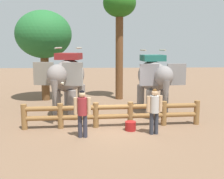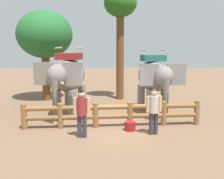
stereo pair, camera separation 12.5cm
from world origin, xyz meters
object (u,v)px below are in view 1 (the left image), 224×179
(feed_bucket, at_px, (130,126))
(tourist_man_in_blue, at_px, (154,108))
(tourist_woman_in_black, at_px, (82,110))
(tree_far_left, at_px, (44,35))
(elephant_center, at_px, (154,78))
(tree_back_center, at_px, (119,11))
(elephant_near_left, at_px, (68,77))
(log_fence, at_px, (113,113))

(feed_bucket, bearing_deg, tourist_man_in_blue, -30.64)
(tourist_woman_in_black, height_order, tree_far_left, tree_far_left)
(elephant_center, bearing_deg, tree_back_center, 110.99)
(elephant_center, height_order, tourist_woman_in_black, elephant_center)
(tourist_man_in_blue, bearing_deg, tree_back_center, 97.06)
(tourist_woman_in_black, xyz_separation_m, tree_far_left, (-2.76, 7.29, 2.95))
(elephant_near_left, bearing_deg, tree_far_left, 115.60)
(elephant_center, height_order, tree_back_center, tree_back_center)
(tree_back_center, bearing_deg, tourist_woman_in_black, -103.97)
(elephant_near_left, bearing_deg, tourist_woman_in_black, -75.08)
(elephant_center, distance_m, tourist_woman_in_black, 4.96)
(tourist_man_in_blue, bearing_deg, tourist_woman_in_black, -174.26)
(elephant_center, bearing_deg, tourist_man_in_blue, -99.92)
(log_fence, relative_size, elephant_center, 1.99)
(log_fence, distance_m, tree_far_left, 7.92)
(elephant_center, xyz_separation_m, feed_bucket, (-1.44, -2.82, -1.62))
(elephant_center, relative_size, tree_far_left, 0.69)
(log_fence, relative_size, tourist_man_in_blue, 4.21)
(tourist_man_in_blue, bearing_deg, elephant_near_left, 139.05)
(log_fence, bearing_deg, tourist_woman_in_black, -132.13)
(tree_far_left, height_order, tree_back_center, tree_back_center)
(tree_far_left, bearing_deg, elephant_near_left, -64.40)
(elephant_near_left, height_order, tree_back_center, tree_back_center)
(tourist_man_in_blue, distance_m, tree_back_center, 8.46)
(elephant_center, relative_size, feed_bucket, 8.52)
(elephant_center, xyz_separation_m, tree_back_center, (-1.47, 3.82, 3.66))
(elephant_center, xyz_separation_m, tree_far_left, (-6.08, 3.68, 2.19))
(elephant_center, distance_m, tree_far_left, 7.43)
(log_fence, relative_size, tourist_woman_in_black, 4.20)
(tourist_woman_in_black, bearing_deg, tree_back_center, 76.03)
(tree_back_center, distance_m, feed_bucket, 8.48)
(tourist_man_in_blue, bearing_deg, tree_far_left, 128.07)
(elephant_near_left, height_order, tree_far_left, tree_far_left)
(tourist_man_in_blue, height_order, tree_far_left, tree_far_left)
(elephant_near_left, bearing_deg, log_fence, -45.02)
(elephant_center, height_order, tourist_man_in_blue, elephant_center)
(elephant_near_left, height_order, tourist_man_in_blue, elephant_near_left)
(tourist_woman_in_black, xyz_separation_m, tourist_man_in_blue, (2.73, 0.28, -0.00))
(log_fence, height_order, tree_back_center, tree_back_center)
(log_fence, bearing_deg, tree_back_center, 83.93)
(log_fence, xyz_separation_m, tree_back_center, (0.65, 6.10, 4.85))
(elephant_center, relative_size, tree_back_center, 0.56)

